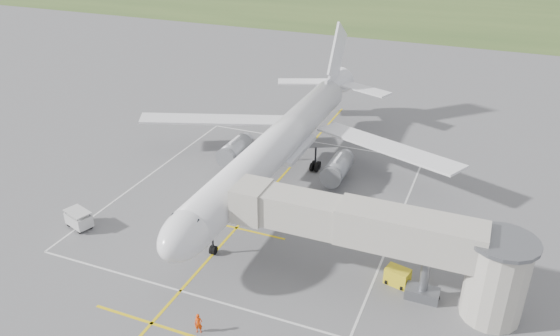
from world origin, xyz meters
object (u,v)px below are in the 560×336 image
at_px(gpu_unit, 397,277).
at_px(ramp_worker_wing, 234,152).
at_px(jet_bridge, 398,241).
at_px(ramp_worker_nose, 198,324).
at_px(baggage_cart, 79,219).
at_px(airliner, 279,143).

distance_m(gpu_unit, ramp_worker_wing, 28.12).
xyz_separation_m(jet_bridge, ramp_worker_nose, (-12.02, -9.93, -3.95)).
distance_m(baggage_cart, ramp_worker_nose, 19.19).
relative_size(jet_bridge, gpu_unit, 10.90).
height_order(jet_bridge, baggage_cart, jet_bridge).
relative_size(airliner, jet_bridge, 2.00).
bearing_deg(jet_bridge, airliner, 137.81).
relative_size(baggage_cart, ramp_worker_wing, 1.81).
height_order(gpu_unit, baggage_cart, baggage_cart).
distance_m(airliner, baggage_cart, 21.67).
height_order(airliner, ramp_worker_nose, airliner).
height_order(baggage_cart, ramp_worker_wing, baggage_cart).
xyz_separation_m(gpu_unit, baggage_cart, (-29.63, -3.13, 0.21)).
distance_m(gpu_unit, baggage_cart, 29.79).
bearing_deg(baggage_cart, ramp_worker_nose, -5.76).
bearing_deg(gpu_unit, ramp_worker_wing, 157.74).
bearing_deg(gpu_unit, ramp_worker_nose, -124.80).
bearing_deg(ramp_worker_wing, ramp_worker_nose, 156.33).
height_order(gpu_unit, ramp_worker_wing, ramp_worker_wing).
relative_size(jet_bridge, baggage_cart, 7.99).
bearing_deg(ramp_worker_wing, jet_bridge, -172.48).
distance_m(baggage_cart, ramp_worker_wing, 20.49).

